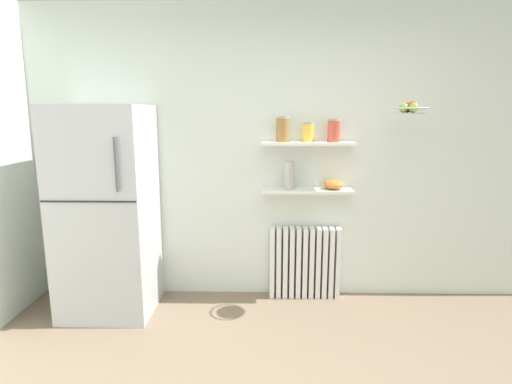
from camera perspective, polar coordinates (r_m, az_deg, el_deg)
The scene contains 11 objects.
back_wall at distance 3.73m, azimuth 2.98°, elevation 5.09°, with size 7.04×0.10×2.60m, color silver.
refrigerator at distance 3.66m, azimuth -19.93°, elevation -2.50°, with size 0.73×0.72×1.74m.
radiator at distance 3.84m, azimuth 6.76°, elevation -9.70°, with size 0.64×0.12×0.66m.
wall_shelf_lower at distance 3.63m, azimuth 7.05°, elevation 0.22°, with size 0.79×0.22×0.03m, color white.
wall_shelf_upper at distance 3.58m, azimuth 7.20°, elevation 6.70°, with size 0.79×0.22×0.03m, color white.
storage_jar_0 at distance 3.55m, azimuth 3.71°, elevation 8.68°, with size 0.11×0.11×0.22m.
storage_jar_1 at distance 3.57m, azimuth 7.24°, elevation 8.24°, with size 0.10×0.10×0.17m.
storage_jar_2 at distance 3.60m, azimuth 10.74°, elevation 8.38°, with size 0.11×0.11×0.20m.
vase at distance 3.60m, azimuth 4.67°, elevation 2.31°, with size 0.09×0.09×0.24m, color #B2ADA8.
shelf_bowl at distance 3.65m, azimuth 10.72°, elevation 1.01°, with size 0.18×0.18×0.08m, color orange.
hanging_fruit_basket at distance 3.48m, azimuth 20.52°, elevation 10.80°, with size 0.29×0.29×0.10m.
Camera 1 is at (-0.12, -1.66, 1.69)m, focal length 28.86 mm.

